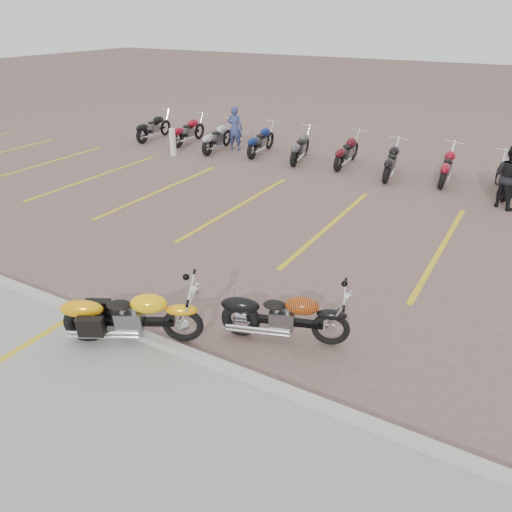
{
  "coord_description": "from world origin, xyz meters",
  "views": [
    {
      "loc": [
        4.18,
        -6.88,
        4.86
      ],
      "look_at": [
        0.03,
        0.28,
        0.75
      ],
      "focal_mm": 35.0,
      "sensor_mm": 36.0,
      "label": 1
    }
  ],
  "objects": [
    {
      "name": "bollard",
      "position": [
        -7.56,
        7.28,
        0.5
      ],
      "size": [
        0.16,
        0.16,
        1.0
      ],
      "primitive_type": "cube",
      "rotation": [
        0.0,
        0.0,
        -0.07
      ],
      "color": "white",
      "rests_on": "ground"
    },
    {
      "name": "person_b",
      "position": [
        3.57,
        7.61,
        0.85
      ],
      "size": [
        1.05,
        0.99,
        1.71
      ],
      "primitive_type": "imported",
      "rotation": [
        0.0,
        0.0,
        2.58
      ],
      "color": "black",
      "rests_on": "ground"
    },
    {
      "name": "flame_cruiser",
      "position": [
        1.17,
        -0.86,
        0.43
      ],
      "size": [
        2.01,
        0.81,
        0.86
      ],
      "rotation": [
        0.08,
        0.0,
        0.33
      ],
      "color": "black",
      "rests_on": "ground"
    },
    {
      "name": "ground",
      "position": [
        0.0,
        0.0,
        0.0
      ],
      "size": [
        100.0,
        100.0,
        0.0
      ],
      "primitive_type": "plane",
      "color": "#755A53",
      "rests_on": "ground"
    },
    {
      "name": "curb",
      "position": [
        0.0,
        -2.0,
        0.06
      ],
      "size": [
        60.0,
        0.18,
        0.12
      ],
      "primitive_type": "cube",
      "color": "#ADAAA3",
      "rests_on": "ground"
    },
    {
      "name": "parking_stripes",
      "position": [
        0.0,
        4.0,
        0.0
      ],
      "size": [
        38.0,
        5.5,
        0.01
      ],
      "primitive_type": null,
      "color": "gold",
      "rests_on": "ground"
    },
    {
      "name": "concrete_apron",
      "position": [
        0.0,
        -4.5,
        0.01
      ],
      "size": [
        60.0,
        5.0,
        0.01
      ],
      "primitive_type": "cube",
      "color": "#9E9B93",
      "rests_on": "ground"
    },
    {
      "name": "yellow_cruiser",
      "position": [
        -0.9,
        -2.12,
        0.46
      ],
      "size": [
        2.04,
        1.21,
        0.93
      ],
      "rotation": [
        0.11,
        0.0,
        0.5
      ],
      "color": "black",
      "rests_on": "ground"
    },
    {
      "name": "bg_bike_row",
      "position": [
        -1.6,
        8.93,
        0.55
      ],
      "size": [
        17.37,
        2.06,
        1.1
      ],
      "color": "black",
      "rests_on": "ground"
    },
    {
      "name": "person_a",
      "position": [
        -6.05,
        9.14,
        0.82
      ],
      "size": [
        0.66,
        0.49,
        1.64
      ],
      "primitive_type": "imported",
      "rotation": [
        0.0,
        0.0,
        3.31
      ],
      "color": "navy",
      "rests_on": "ground"
    }
  ]
}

